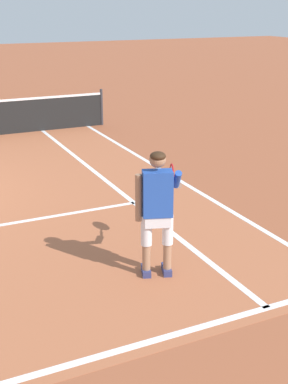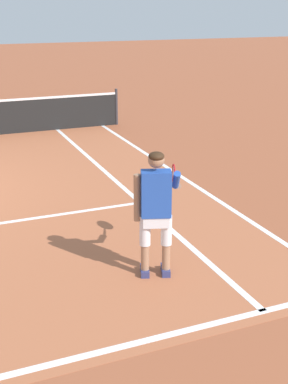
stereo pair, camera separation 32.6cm
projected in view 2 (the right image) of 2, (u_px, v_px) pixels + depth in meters
line_singles_right at (117, 182)px, 10.66m from camera, size 0.10×10.29×0.01m
line_doubles_right at (178, 174)px, 11.16m from camera, size 0.10×10.29×0.01m
tennis_player at (156, 205)px, 6.72m from camera, size 0.92×1.01×1.71m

